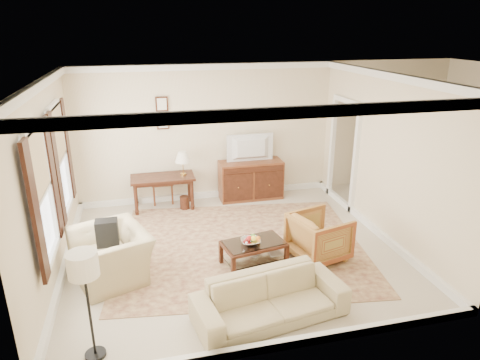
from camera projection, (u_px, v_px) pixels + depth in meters
name	position (u px, v px, depth m)	size (l,w,h in m)	color
room_shell	(232.00, 106.00, 6.48)	(5.51, 5.01, 2.91)	beige
annex_bedroom	(423.00, 186.00, 9.26)	(3.00, 2.70, 2.90)	beige
window_front	(42.00, 195.00, 5.56)	(0.12, 1.56, 1.80)	#CCB284
window_rear	(60.00, 159.00, 7.02)	(0.12, 1.56, 1.80)	#CCB284
doorway	(343.00, 155.00, 8.93)	(0.10, 1.12, 2.25)	white
rug	(241.00, 246.00, 7.43)	(4.13, 3.54, 0.01)	#571F1D
writing_desk	(163.00, 182.00, 8.80)	(1.29, 0.64, 0.70)	#441F13
desk_chair	(162.00, 179.00, 9.14)	(0.45, 0.45, 1.05)	brown
desk_lamp	(183.00, 163.00, 8.77)	(0.32, 0.32, 0.50)	silver
framed_prints	(162.00, 113.00, 8.72)	(0.25, 0.04, 0.68)	#441F13
sideboard	(251.00, 180.00, 9.40)	(1.38, 0.53, 0.85)	brown
tv	(251.00, 140.00, 9.07)	(0.97, 0.56, 0.13)	black
coffee_table	(254.00, 248.00, 6.76)	(1.06, 0.73, 0.41)	#441F13
fruit_bowl	(251.00, 241.00, 6.65)	(0.42, 0.42, 0.10)	silver
book_a	(248.00, 255.00, 6.83)	(0.28, 0.04, 0.38)	brown
book_b	(268.00, 252.00, 6.92)	(0.28, 0.03, 0.38)	brown
striped_armchair	(319.00, 235.00, 6.94)	(0.82, 0.77, 0.85)	brown
club_armchair	(111.00, 247.00, 6.37)	(1.16, 0.75, 1.01)	tan
backpack	(107.00, 231.00, 6.32)	(0.32, 0.22, 0.40)	black
sofa	(271.00, 292.00, 5.49)	(1.99, 0.58, 0.78)	tan
floor_lamp	(84.00, 273.00, 4.60)	(0.33, 0.33, 1.36)	black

